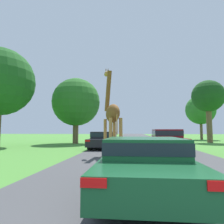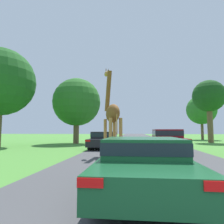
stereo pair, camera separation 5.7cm
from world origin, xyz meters
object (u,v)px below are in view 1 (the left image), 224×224
Objects in this scene: car_queue_right at (167,140)px; car_queue_left at (161,136)px; car_lead_maroon at (144,161)px; tree_mid_field at (200,110)px; tree_centre_back at (76,102)px; giraffe_near_road at (112,114)px; tree_right_cluster at (208,97)px; tree_far_right at (0,82)px; car_far_ahead at (104,139)px.

car_queue_right is 10.13m from car_queue_left.
car_lead_maroon is at bearing -99.22° from car_queue_left.
car_queue_right is 0.65× the size of tree_mid_field.
car_lead_maroon is 0.64× the size of tree_centre_back.
giraffe_near_road is at bearing -109.02° from car_queue_left.
tree_right_cluster is at bearing 65.83° from car_lead_maroon.
giraffe_near_road is 11.75m from tree_far_right.
car_queue_left is (4.27, 12.39, -1.51)m from giraffe_near_road.
tree_right_cluster reaches higher than tree_mid_field.
car_far_ahead is at bearing -1.05° from tree_far_right.
car_queue_right is at bearing -11.65° from tree_far_right.
tree_far_right is at bearing 168.35° from car_queue_right.
tree_right_cluster is 0.86× the size of tree_far_right.
car_queue_right is 20.80m from tree_mid_field.
tree_centre_back is 0.97× the size of tree_right_cluster.
car_queue_right is (3.21, 2.31, -1.47)m from giraffe_near_road.
tree_far_right is at bearing -157.09° from tree_right_cluster.
tree_far_right reaches higher than car_far_ahead.
tree_mid_field is at bearing 65.95° from car_queue_right.
car_queue_left is at bearing 27.06° from tree_far_right.
giraffe_near_road is 13.19m from car_queue_left.
tree_far_right reaches higher than giraffe_near_road.
giraffe_near_road is at bearing -77.36° from car_far_ahead.
tree_far_right reaches higher than tree_centre_back.
tree_right_cluster is 1.07× the size of tree_mid_field.
car_far_ahead is at bearing 149.11° from car_queue_right.
tree_mid_field reaches higher than car_queue_right.
tree_centre_back is at bearing 46.22° from tree_far_right.
car_queue_left is 11.89m from tree_mid_field.
tree_far_right is at bearing -152.94° from car_queue_left.
car_far_ahead reaches higher than car_lead_maroon.
tree_right_cluster is (8.65, 19.26, 4.65)m from car_lead_maroon.
tree_centre_back is at bearing 95.13° from giraffe_near_road.
giraffe_near_road is 1.17× the size of car_queue_right.
car_queue_right is at bearing 76.84° from car_lead_maroon.
giraffe_near_road is 6.09m from car_lead_maroon.
tree_right_cluster is at bearing 58.91° from car_queue_right.
tree_far_right is (-10.09, 5.06, 3.25)m from giraffe_near_road.
car_queue_right is 13.87m from tree_right_cluster.
tree_centre_back reaches higher than car_queue_right.
car_queue_left is 0.58× the size of tree_centre_back.
car_queue_left is at bearing 54.40° from car_far_ahead.
car_far_ahead is at bearing -55.14° from tree_centre_back.
car_queue_left is at bearing 50.70° from giraffe_near_road.
car_lead_maroon is at bearing -97.18° from giraffe_near_road.
car_lead_maroon is 0.54× the size of tree_far_right.
car_queue_left is at bearing 84.00° from car_queue_right.
tree_far_right reaches higher than car_lead_maroon.
car_far_ahead is at bearing -142.03° from tree_right_cluster.
tree_mid_field reaches higher than car_queue_left.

